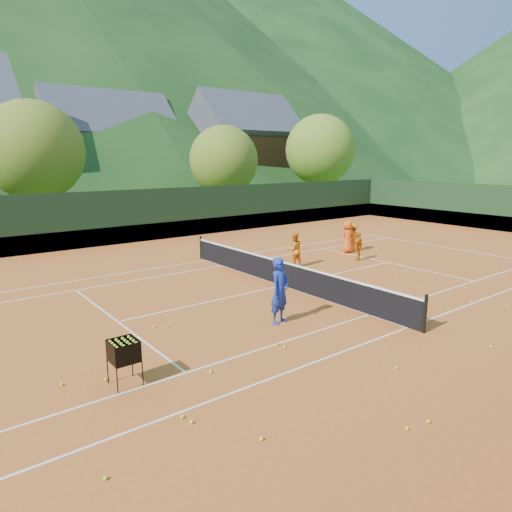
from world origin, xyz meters
TOP-DOWN VIEW (x-y plane):
  - ground at (0.00, 0.00)m, footprint 400.00×400.00m
  - clay_court at (0.00, 0.00)m, footprint 40.00×24.00m
  - mountain_far_right at (90.00, 150.00)m, footprint 260.00×260.00m
  - coach at (-2.65, -2.95)m, footprint 0.81×0.65m
  - student_a at (2.41, 2.01)m, footprint 0.83×0.69m
  - student_b at (5.67, 1.15)m, footprint 0.85×0.56m
  - student_c at (6.60, 2.63)m, footprint 0.88×0.67m
  - student_d at (7.16, 2.76)m, footprint 1.00×0.66m
  - tennis_ball_0 at (4.88, -1.58)m, footprint 0.07×0.07m
  - tennis_ball_1 at (-7.29, -5.94)m, footprint 0.07×0.07m
  - tennis_ball_2 at (-2.47, -6.88)m, footprint 0.07×0.07m
  - tennis_ball_3 at (-3.77, -4.20)m, footprint 0.07×0.07m
  - tennis_ball_4 at (-5.77, -1.11)m, footprint 0.07×0.07m
  - tennis_ball_5 at (3.63, -5.41)m, footprint 0.07×0.07m
  - tennis_ball_6 at (0.46, -7.61)m, footprint 0.07×0.07m
  - tennis_ball_7 at (-6.60, -7.12)m, footprint 0.07×0.07m
  - tennis_ball_8 at (-7.35, -5.69)m, footprint 0.07×0.07m
  - tennis_ball_9 at (3.92, -3.22)m, footprint 0.07×0.07m
  - tennis_ball_11 at (5.32, -1.66)m, footprint 0.07×0.07m
  - tennis_ball_12 at (-0.59, -2.04)m, footprint 0.07×0.07m
  - tennis_ball_13 at (-5.48, -1.33)m, footprint 0.07×0.07m
  - tennis_ball_14 at (-3.76, -4.45)m, footprint 0.07×0.07m
  - tennis_ball_15 at (5.05, -4.48)m, footprint 0.07×0.07m
  - tennis_ball_18 at (-8.78, -3.02)m, footprint 0.07×0.07m
  - tennis_ball_19 at (4.12, -6.36)m, footprint 0.07×0.07m
  - tennis_ball_20 at (-4.35, -8.46)m, footprint 0.07×0.07m
  - tennis_ball_22 at (-3.85, -8.57)m, footprint 0.07×0.07m
  - tennis_ball_23 at (-5.96, -4.45)m, footprint 0.07×0.07m
  - tennis_ball_24 at (-7.97, -3.38)m, footprint 0.07×0.07m
  - tennis_ball_25 at (5.74, -2.02)m, footprint 0.07×0.07m
  - tennis_ball_26 at (-9.07, -6.46)m, footprint 0.07×0.07m
  - tennis_ball_27 at (0.98, -1.45)m, footprint 0.07×0.07m
  - court_lines at (0.00, 0.00)m, footprint 23.83×11.03m
  - tennis_net at (0.00, 0.00)m, footprint 0.10×12.07m
  - perimeter_fence at (0.00, 0.00)m, footprint 40.40×24.24m
  - ball_hopper at (-7.68, -3.80)m, footprint 0.57×0.57m
  - chalet_mid at (6.00, 34.00)m, footprint 12.65×8.82m
  - chalet_right at (20.00, 30.00)m, footprint 11.50×8.82m
  - tree_b at (-4.00, 20.00)m, footprint 6.40×6.40m
  - tree_c at (10.00, 19.00)m, footprint 5.60×5.60m
  - tree_d at (22.00, 20.00)m, footprint 6.80×6.80m

SIDE VIEW (x-z plane):
  - ground at x=0.00m, z-range 0.00..0.00m
  - clay_court at x=0.00m, z-range 0.00..0.02m
  - court_lines at x=0.00m, z-range 0.02..0.03m
  - tennis_ball_0 at x=4.88m, z-range 0.02..0.09m
  - tennis_ball_1 at x=-7.29m, z-range 0.02..0.09m
  - tennis_ball_2 at x=-2.47m, z-range 0.02..0.09m
  - tennis_ball_3 at x=-3.77m, z-range 0.02..0.09m
  - tennis_ball_4 at x=-5.77m, z-range 0.02..0.09m
  - tennis_ball_5 at x=3.63m, z-range 0.02..0.09m
  - tennis_ball_6 at x=0.46m, z-range 0.02..0.09m
  - tennis_ball_7 at x=-6.60m, z-range 0.02..0.09m
  - tennis_ball_8 at x=-7.35m, z-range 0.02..0.09m
  - tennis_ball_9 at x=3.92m, z-range 0.02..0.09m
  - tennis_ball_11 at x=5.32m, z-range 0.02..0.09m
  - tennis_ball_12 at x=-0.59m, z-range 0.02..0.09m
  - tennis_ball_13 at x=-5.48m, z-range 0.02..0.09m
  - tennis_ball_14 at x=-3.76m, z-range 0.02..0.09m
  - tennis_ball_15 at x=5.05m, z-range 0.02..0.09m
  - tennis_ball_18 at x=-8.78m, z-range 0.02..0.09m
  - tennis_ball_19 at x=4.12m, z-range 0.02..0.09m
  - tennis_ball_20 at x=-4.35m, z-range 0.02..0.09m
  - tennis_ball_22 at x=-3.85m, z-range 0.02..0.09m
  - tennis_ball_23 at x=-5.96m, z-range 0.02..0.09m
  - tennis_ball_24 at x=-7.97m, z-range 0.02..0.09m
  - tennis_ball_25 at x=5.74m, z-range 0.02..0.09m
  - tennis_ball_26 at x=-9.07m, z-range 0.02..0.09m
  - tennis_ball_27 at x=0.98m, z-range 0.02..0.09m
  - tennis_net at x=0.00m, z-range -0.03..1.07m
  - student_b at x=5.67m, z-range 0.02..1.37m
  - student_d at x=7.16m, z-range 0.02..1.46m
  - ball_hopper at x=-7.68m, z-range 0.27..1.27m
  - student_a at x=2.41m, z-range 0.02..1.56m
  - student_c at x=6.60m, z-range 0.02..1.64m
  - coach at x=-2.65m, z-range 0.02..1.97m
  - perimeter_fence at x=0.00m, z-range -0.23..2.77m
  - tree_c at x=10.00m, z-range 0.87..8.22m
  - chalet_mid at x=6.00m, z-range -0.74..10.72m
  - tree_b at x=-4.00m, z-range 0.99..9.39m
  - chalet_right at x=20.00m, z-range -0.70..11.21m
  - tree_d at x=22.00m, z-range 1.06..9.98m
  - mountain_far_right at x=90.00m, z-range 0.00..95.00m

